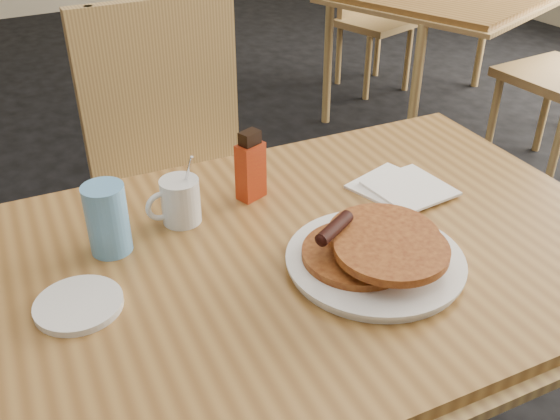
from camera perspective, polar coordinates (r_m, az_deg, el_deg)
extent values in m
cube|color=olive|center=(1.18, 2.60, -4.12)|extent=(1.28, 0.91, 0.04)
cube|color=tan|center=(1.19, 2.58, -4.71)|extent=(1.33, 0.95, 0.02)
cylinder|color=tan|center=(1.87, 10.93, -3.45)|extent=(0.04, 0.04, 0.71)
cylinder|color=tan|center=(2.88, 12.14, 9.49)|extent=(0.04, 0.04, 0.71)
cylinder|color=tan|center=(4.11, 18.14, 15.38)|extent=(0.04, 0.04, 0.71)
cube|color=tan|center=(1.79, -7.71, 0.47)|extent=(0.48, 0.48, 0.04)
cube|color=tan|center=(1.85, -10.91, 10.78)|extent=(0.46, 0.05, 0.51)
cylinder|color=tan|center=(1.76, -10.40, -11.19)|extent=(0.04, 0.04, 0.47)
cylinder|color=tan|center=(2.14, -4.55, -1.88)|extent=(0.04, 0.04, 0.47)
cube|color=tan|center=(3.94, 8.73, 16.53)|extent=(0.45, 0.45, 0.04)
cylinder|color=tan|center=(3.80, 8.01, 12.71)|extent=(0.04, 0.04, 0.38)
cylinder|color=tan|center=(4.20, 8.91, 14.52)|extent=(0.04, 0.04, 0.38)
cylinder|color=tan|center=(2.90, 23.85, 4.76)|extent=(0.04, 0.04, 0.46)
cylinder|color=tan|center=(3.37, 23.09, 8.55)|extent=(0.04, 0.04, 0.46)
cylinder|color=silver|center=(1.12, 8.67, -4.68)|extent=(0.31, 0.31, 0.02)
cylinder|color=silver|center=(1.12, 8.70, -4.39)|extent=(0.32, 0.32, 0.01)
cylinder|color=#A05A21|center=(1.11, 7.09, -3.99)|extent=(0.20, 0.20, 0.01)
cylinder|color=#A05A21|center=(1.14, 9.45, -2.33)|extent=(0.20, 0.20, 0.01)
cylinder|color=#A05A21|center=(1.08, 10.15, -3.50)|extent=(0.20, 0.20, 0.01)
cylinder|color=black|center=(1.08, 5.01, -1.65)|extent=(0.09, 0.06, 0.02)
cylinder|color=silver|center=(1.23, -9.07, 0.83)|extent=(0.08, 0.08, 0.09)
torus|color=silver|center=(1.22, -10.83, 0.35)|extent=(0.06, 0.01, 0.06)
cylinder|color=black|center=(1.21, -9.22, 2.39)|extent=(0.07, 0.07, 0.01)
cylinder|color=silver|center=(1.22, -8.72, 2.26)|extent=(0.04, 0.04, 0.13)
cube|color=maroon|center=(1.29, -2.70, 3.57)|extent=(0.07, 0.05, 0.12)
cube|color=black|center=(1.25, -2.78, 6.60)|extent=(0.05, 0.04, 0.03)
cube|color=white|center=(1.37, 10.39, 2.09)|extent=(0.19, 0.19, 0.01)
cube|color=white|center=(1.36, 11.79, 1.97)|extent=(0.16, 0.16, 0.01)
cylinder|color=#5B9BD5|center=(1.16, -15.51, -0.80)|extent=(0.08, 0.08, 0.13)
cylinder|color=silver|center=(1.08, -17.93, -8.23)|extent=(0.19, 0.19, 0.01)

